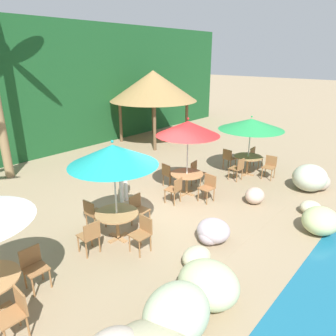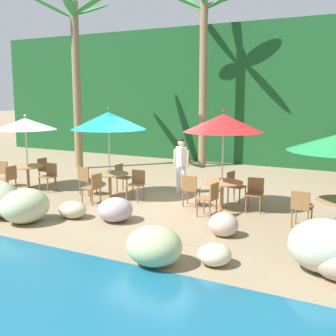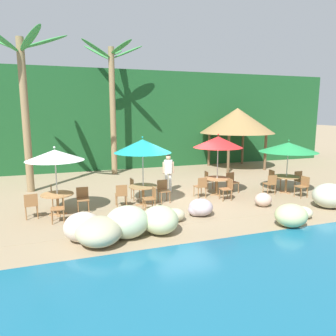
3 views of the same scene
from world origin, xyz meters
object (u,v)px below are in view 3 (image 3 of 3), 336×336
palm_tree_nearest (24,89)px  chair_green_seaward (300,179)px  chair_red_left (201,186)px  dining_table_white (57,197)px  chair_white_left (31,204)px  chair_red_seaward (231,181)px  chair_teal_right (151,197)px  umbrella_white (55,155)px  chair_red_inland (209,179)px  dining_table_red (217,181)px  umbrella_teal (143,146)px  dining_table_green (286,179)px  waiter_in_white (168,170)px  palm_tree_second (112,91)px  palapa_hut (237,121)px  chair_teal_inland (134,187)px  chair_white_inland (55,195)px  umbrella_red (218,142)px  chair_green_left (271,183)px  chair_green_right (303,185)px  chair_white_seaward (83,198)px  chair_white_right (60,207)px  chair_teal_left (121,194)px  chair_green_inland (273,178)px  chair_teal_seaward (163,189)px  dining_table_teal (143,189)px  umbrella_green (288,147)px

palm_tree_nearest → chair_green_seaward: bearing=-18.5°
chair_red_left → dining_table_white: bearing=-176.2°
chair_white_left → chair_green_seaward: (11.19, 0.21, 0.00)m
chair_red_seaward → chair_teal_right: bearing=-160.7°
umbrella_white → chair_red_inland: 6.82m
dining_table_red → chair_red_inland: (0.03, 0.85, -0.10)m
umbrella_teal → chair_green_seaward: (7.25, -0.16, -1.75)m
dining_table_green → chair_green_seaward: chair_green_seaward is taller
dining_table_white → waiter_in_white: size_ratio=0.65×
chair_green_seaward → palm_tree_second: 10.66m
palapa_hut → chair_red_seaward: bearing=-122.6°
chair_red_inland → umbrella_teal: bearing=-160.0°
chair_teal_inland → chair_red_inland: (3.52, 0.39, 0.00)m
chair_red_inland → dining_table_white: bearing=-167.7°
chair_white_inland → chair_red_seaward: same height
umbrella_white → umbrella_red: bearing=4.9°
chair_red_inland → chair_green_seaward: same height
dining_table_red → waiter_in_white: waiter_in_white is taller
umbrella_teal → chair_teal_right: (0.07, -0.85, -1.75)m
umbrella_red → chair_green_left: (2.20, -0.71, -1.77)m
umbrella_white → chair_red_seaward: 7.50m
chair_white_left → chair_green_right: (10.52, -0.75, 0.00)m
dining_table_red → chair_green_right: 3.55m
chair_white_seaward → chair_teal_inland: 2.32m
umbrella_white → chair_white_right: umbrella_white is taller
chair_red_inland → chair_teal_left: bearing=-163.3°
chair_teal_right → chair_green_left: size_ratio=1.00×
chair_red_seaward → chair_green_inland: 2.20m
chair_teal_seaward → chair_red_seaward: 3.37m
dining_table_green → waiter_in_white: (-4.84, 1.83, 0.37)m
dining_table_teal → chair_red_left: (2.52, 0.19, -0.10)m
chair_teal_right → umbrella_green: bearing=5.2°
umbrella_teal → chair_red_seaward: 4.57m
chair_white_left → chair_teal_left: bearing=6.0°
umbrella_teal → palapa_hut: size_ratio=0.57×
chair_green_left → umbrella_white: bearing=179.0°
dining_table_red → palm_tree_nearest: size_ratio=0.16×
waiter_in_white → chair_teal_right: bearing=-121.8°
dining_table_white → chair_red_inland: bearing=12.3°
chair_white_left → palm_tree_nearest: size_ratio=0.13×
chair_white_inland → chair_red_left: size_ratio=1.00×
dining_table_white → palm_tree_second: 8.45m
chair_teal_left → dining_table_red: chair_teal_left is taller
chair_teal_left → palapa_hut: size_ratio=0.19×
dining_table_red → palm_tree_second: size_ratio=0.15×
chair_teal_inland → waiter_in_white: (1.70, 0.70, 0.47)m
umbrella_green → chair_green_left: (-0.85, -0.05, -1.51)m
chair_white_seaward → dining_table_teal: chair_white_seaward is taller
chair_teal_right → chair_red_seaward: size_ratio=1.00×
umbrella_teal → palm_tree_nearest: size_ratio=0.38×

